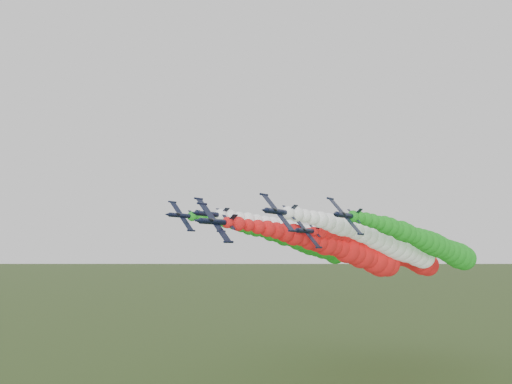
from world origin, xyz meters
TOP-DOWN VIEW (x-y plane):
  - jet_lead at (-0.45, 47.28)m, footprint 13.58×76.68m
  - jet_inner_left at (-9.77, 58.31)m, footprint 14.37×77.47m
  - jet_inner_right at (6.65, 54.81)m, footprint 13.47×76.57m
  - jet_outer_left at (-24.13, 63.87)m, footprint 13.87×76.97m
  - jet_outer_right at (15.83, 64.39)m, footprint 13.59×76.69m
  - jet_trail at (3.38, 72.18)m, footprint 13.62×76.71m

SIDE VIEW (x-z plane):
  - jet_trail at x=3.38m, z-range 22.68..38.68m
  - jet_lead at x=-0.45m, z-range 23.45..39.42m
  - jet_outer_right at x=15.83m, z-range 25.05..41.03m
  - jet_inner_left at x=-9.77m, z-range 25.12..41.88m
  - jet_inner_right at x=6.65m, z-range 25.73..41.59m
  - jet_outer_left at x=-24.13m, z-range 26.28..42.55m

